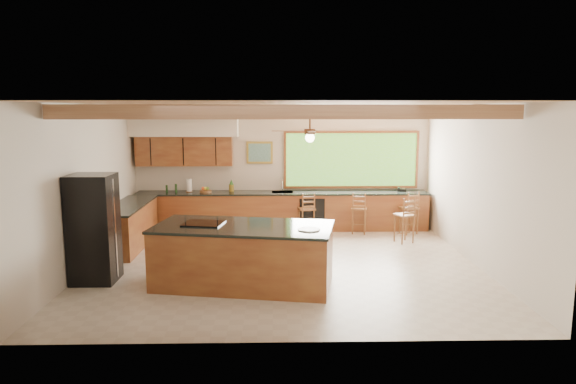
{
  "coord_description": "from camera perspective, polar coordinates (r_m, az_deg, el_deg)",
  "views": [
    {
      "loc": [
        -0.14,
        -9.32,
        2.9
      ],
      "look_at": [
        0.09,
        0.8,
        1.26
      ],
      "focal_mm": 32.0,
      "sensor_mm": 36.0,
      "label": 1
    }
  ],
  "objects": [
    {
      "name": "bar_stool_c",
      "position": [
        12.28,
        13.36,
        -1.83
      ],
      "size": [
        0.47,
        0.47,
        1.02
      ],
      "rotation": [
        0.0,
        0.0,
        0.36
      ],
      "color": "brown",
      "rests_on": "ground"
    },
    {
      "name": "bar_stool_a",
      "position": [
        11.96,
        2.11,
        -1.97
      ],
      "size": [
        0.42,
        0.42,
        0.99
      ],
      "rotation": [
        0.0,
        0.0,
        0.21
      ],
      "color": "brown",
      "rests_on": "ground"
    },
    {
      "name": "island",
      "position": [
        8.59,
        -4.94,
        -7.0
      ],
      "size": [
        3.1,
        1.85,
        1.03
      ],
      "rotation": [
        0.0,
        0.0,
        -0.17
      ],
      "color": "brown",
      "rests_on": "ground"
    },
    {
      "name": "refrigerator",
      "position": [
        9.24,
        -20.78,
        -3.81
      ],
      "size": [
        0.73,
        0.7,
        1.83
      ],
      "rotation": [
        0.0,
        0.0,
        -0.01
      ],
      "color": "black",
      "rests_on": "ground"
    },
    {
      "name": "bar_stool_b",
      "position": [
        12.1,
        7.97,
        -1.93
      ],
      "size": [
        0.43,
        0.43,
        0.99
      ],
      "rotation": [
        0.0,
        0.0,
        -0.23
      ],
      "color": "brown",
      "rests_on": "ground"
    },
    {
      "name": "bar_stool_d",
      "position": [
        11.45,
        12.88,
        -2.62
      ],
      "size": [
        0.47,
        0.47,
        1.02
      ],
      "rotation": [
        0.0,
        0.0,
        0.39
      ],
      "color": "brown",
      "rests_on": "ground"
    },
    {
      "name": "room_shell",
      "position": [
        9.99,
        -1.46,
        5.25
      ],
      "size": [
        7.27,
        6.54,
        3.02
      ],
      "color": "beige",
      "rests_on": "ground"
    },
    {
      "name": "ground",
      "position": [
        9.76,
        -0.42,
        -8.09
      ],
      "size": [
        7.2,
        7.2,
        0.0
      ],
      "primitive_type": "plane",
      "color": "beige",
      "rests_on": "ground"
    },
    {
      "name": "counter_run",
      "position": [
        12.1,
        -4.49,
        -2.44
      ],
      "size": [
        7.12,
        3.1,
        1.23
      ],
      "color": "brown",
      "rests_on": "ground"
    }
  ]
}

